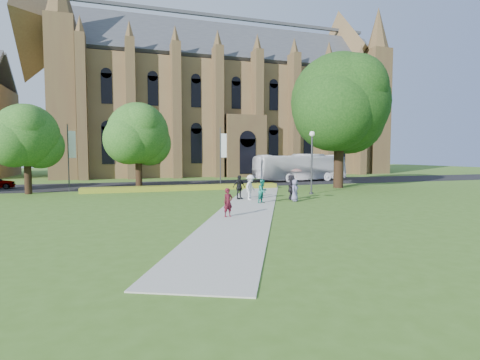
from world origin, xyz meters
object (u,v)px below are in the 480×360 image
object	(u,v)px
tour_coach	(300,167)
pedestrian_0	(228,202)
large_tree	(340,103)
streetlamp	(312,155)

from	to	relation	value
tour_coach	pedestrian_0	world-z (taller)	tour_coach
large_tree	pedestrian_0	distance (m)	21.72
streetlamp	large_tree	world-z (taller)	large_tree
large_tree	tour_coach	bearing A→B (deg)	86.52
streetlamp	pedestrian_0	world-z (taller)	streetlamp
streetlamp	pedestrian_0	xyz separation A→B (m)	(-9.86, -8.87, -2.49)
streetlamp	tour_coach	xyz separation A→B (m)	(6.07, 13.82, -1.60)
large_tree	tour_coach	world-z (taller)	large_tree
tour_coach	pedestrian_0	bearing A→B (deg)	139.19
tour_coach	pedestrian_0	size ratio (longest dim) A/B	7.88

